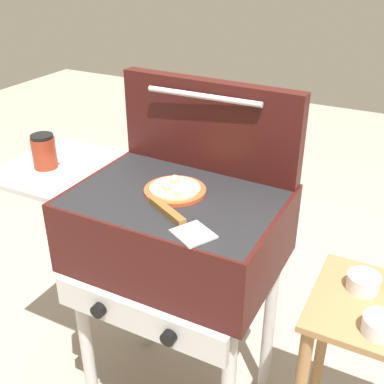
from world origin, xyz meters
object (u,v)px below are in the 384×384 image
object	(u,v)px
topping_bowl_far	(381,326)
pizza_cheese	(175,189)
spatula	(178,220)
prep_table	(382,364)
sauce_jar	(44,151)
grill	(174,234)
topping_bowl_near	(363,283)

from	to	relation	value
topping_bowl_far	pizza_cheese	bearing A→B (deg)	170.08
spatula	pizza_cheese	bearing A→B (deg)	121.88
prep_table	topping_bowl_far	xyz separation A→B (m)	(-0.03, -0.10, 0.22)
sauce_jar	spatula	size ratio (longest dim) A/B	0.46
grill	pizza_cheese	xyz separation A→B (m)	(0.00, 0.01, 0.15)
grill	prep_table	xyz separation A→B (m)	(0.67, 0.00, -0.24)
topping_bowl_near	spatula	bearing A→B (deg)	-158.03
spatula	topping_bowl_near	xyz separation A→B (m)	(0.48, 0.20, -0.17)
sauce_jar	topping_bowl_near	bearing A→B (deg)	4.58
topping_bowl_far	topping_bowl_near	bearing A→B (deg)	114.06
topping_bowl_near	topping_bowl_far	size ratio (longest dim) A/B	0.98
topping_bowl_near	topping_bowl_far	world-z (taller)	same
pizza_cheese	prep_table	size ratio (longest dim) A/B	0.27
grill	sauce_jar	size ratio (longest dim) A/B	8.23
prep_table	grill	bearing A→B (deg)	-179.63
pizza_cheese	topping_bowl_near	world-z (taller)	pizza_cheese
spatula	sauce_jar	bearing A→B (deg)	169.05
grill	sauce_jar	bearing A→B (deg)	-176.57
pizza_cheese	grill	bearing A→B (deg)	-90.30
grill	topping_bowl_near	bearing A→B (deg)	5.54
grill	prep_table	size ratio (longest dim) A/B	1.35
sauce_jar	topping_bowl_far	size ratio (longest dim) A/B	1.24
pizza_cheese	topping_bowl_near	bearing A→B (deg)	4.28
sauce_jar	topping_bowl_far	bearing A→B (deg)	-3.66
grill	spatula	xyz separation A→B (m)	(0.09, -0.14, 0.15)
spatula	topping_bowl_far	world-z (taller)	spatula
topping_bowl_near	topping_bowl_far	bearing A→B (deg)	-65.94
grill	spatula	distance (m)	0.23
prep_table	topping_bowl_near	distance (m)	0.25
topping_bowl_far	sauce_jar	bearing A→B (deg)	176.34
topping_bowl_far	spatula	bearing A→B (deg)	-176.02
sauce_jar	pizza_cheese	bearing A→B (deg)	4.95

